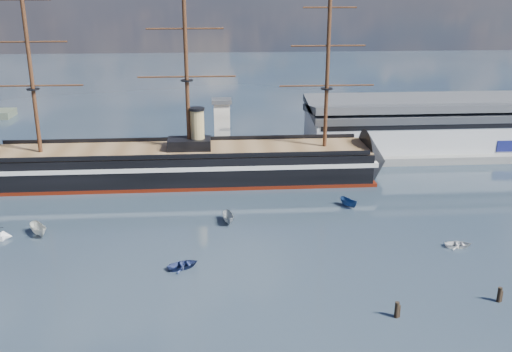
{
  "coord_description": "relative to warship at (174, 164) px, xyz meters",
  "views": [
    {
      "loc": [
        0.82,
        -69.3,
        43.72
      ],
      "look_at": [
        8.8,
        35.0,
        9.0
      ],
      "focal_mm": 40.0,
      "sensor_mm": 36.0,
      "label": 1
    }
  ],
  "objects": [
    {
      "name": "motorboat_b",
      "position": [
        3.99,
        -44.73,
        -4.04
      ],
      "size": [
        2.55,
        3.48,
        1.51
      ],
      "primitive_type": "imported",
      "rotation": [
        0.0,
        0.0,
        2.01
      ],
      "color": "navy",
      "rests_on": "ground"
    },
    {
      "name": "motorboat_a",
      "position": [
        -23.22,
        -29.79,
        -4.04
      ],
      "size": [
        7.07,
        5.8,
        2.72
      ],
      "primitive_type": "imported",
      "rotation": [
        0.0,
        0.0,
        0.58
      ],
      "color": "beige",
      "rests_on": "ground"
    },
    {
      "name": "piling_near_right",
      "position": [
        34.25,
        -61.85,
        -4.04
      ],
      "size": [
        0.64,
        0.64,
        3.08
      ],
      "primitive_type": "cylinder",
      "color": "black",
      "rests_on": "ground"
    },
    {
      "name": "motorboat_f",
      "position": [
        37.33,
        -19.85,
        -4.04
      ],
      "size": [
        5.83,
        4.54,
        2.22
      ],
      "primitive_type": "imported",
      "rotation": [
        0.0,
        0.0,
        0.52
      ],
      "color": "navy",
      "rests_on": "ground"
    },
    {
      "name": "piling_far_right",
      "position": [
        50.46,
        -58.94,
        -4.04
      ],
      "size": [
        0.64,
        0.64,
        3.02
      ],
      "primitive_type": "cylinder",
      "color": "black",
      "rests_on": "ground"
    },
    {
      "name": "warship",
      "position": [
        0.0,
        0.0,
        0.0
      ],
      "size": [
        112.89,
        16.42,
        53.94
      ],
      "rotation": [
        0.0,
        0.0,
        -0.0
      ],
      "color": "black",
      "rests_on": "ground"
    },
    {
      "name": "warehouse",
      "position": [
        66.66,
        20.0,
        3.95
      ],
      "size": [
        63.0,
        21.0,
        11.6
      ],
      "color": "#B7BABC",
      "rests_on": "ground"
    },
    {
      "name": "ground",
      "position": [
        8.66,
        -20.0,
        -4.04
      ],
      "size": [
        600.0,
        600.0,
        0.0
      ],
      "primitive_type": "plane",
      "color": "#1C2835",
      "rests_on": "ground"
    },
    {
      "name": "quay",
      "position": [
        18.66,
        16.0,
        -4.04
      ],
      "size": [
        180.0,
        18.0,
        2.0
      ],
      "primitive_type": "cube",
      "color": "slate",
      "rests_on": "ground"
    },
    {
      "name": "motorboat_c",
      "position": [
        11.94,
        -26.56,
        -4.04
      ],
      "size": [
        6.42,
        2.9,
        2.49
      ],
      "primitive_type": "imported",
      "rotation": [
        0.0,
        0.0,
        0.1
      ],
      "color": "gray",
      "rests_on": "ground"
    },
    {
      "name": "motorboat_e",
      "position": [
        52.27,
        -40.53,
        -4.04
      ],
      "size": [
        1.32,
        2.97,
        1.36
      ],
      "primitive_type": "imported",
      "rotation": [
        0.0,
        0.0,
        1.52
      ],
      "color": "silver",
      "rests_on": "ground"
    },
    {
      "name": "quay_tower",
      "position": [
        11.66,
        13.0,
        5.72
      ],
      "size": [
        5.0,
        5.0,
        15.0
      ],
      "color": "silver",
      "rests_on": "ground"
    }
  ]
}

